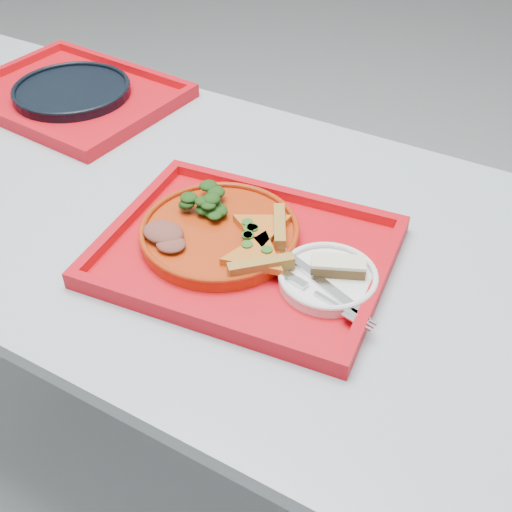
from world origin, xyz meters
name	(u,v)px	position (x,y,z in m)	size (l,w,h in m)	color
ground	(178,429)	(0.00, 0.00, 0.00)	(10.00, 10.00, 0.00)	gray
table	(150,224)	(0.00, 0.00, 0.68)	(1.60, 0.80, 0.75)	#99A2AB
tray_main	(245,255)	(0.25, -0.07, 0.76)	(0.45, 0.35, 0.01)	red
tray_far	(73,97)	(-0.36, 0.21, 0.76)	(0.45, 0.35, 0.01)	red
dinner_plate	(220,234)	(0.20, -0.06, 0.77)	(0.26, 0.26, 0.02)	#A72D0B
side_plate	(328,280)	(0.40, -0.07, 0.77)	(0.15, 0.15, 0.01)	white
navy_plate	(72,92)	(-0.36, 0.21, 0.77)	(0.26, 0.26, 0.02)	black
pizza_slice_a	(256,254)	(0.29, -0.09, 0.79)	(0.12, 0.10, 0.02)	gold
pizza_slice_b	(262,226)	(0.26, -0.03, 0.79)	(0.11, 0.10, 0.02)	gold
salad_heap	(214,197)	(0.16, -0.01, 0.80)	(0.09, 0.08, 0.04)	black
meat_portion	(163,232)	(0.13, -0.12, 0.79)	(0.07, 0.06, 0.02)	brown
dessert_bar	(338,266)	(0.41, -0.05, 0.79)	(0.09, 0.06, 0.02)	#483018
knife	(321,281)	(0.40, -0.09, 0.78)	(0.18, 0.02, 0.01)	silver
fork	(314,291)	(0.40, -0.11, 0.78)	(0.18, 0.02, 0.01)	silver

